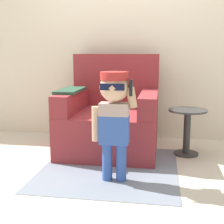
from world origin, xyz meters
TOP-DOWN VIEW (x-y plane):
  - ground_plane at (0.00, 0.00)m, footprint 10.00×10.00m
  - wall_back at (0.00, 0.75)m, footprint 10.00×0.05m
  - armchair at (-0.15, 0.14)m, footprint 1.04×1.03m
  - person_child at (0.02, -0.75)m, footprint 0.38×0.28m
  - side_table at (0.68, 0.07)m, footprint 0.40×0.40m
  - rug at (-0.06, -0.46)m, footprint 1.26×1.35m

SIDE VIEW (x-z plane):
  - ground_plane at x=0.00m, z-range 0.00..0.00m
  - rug at x=-0.06m, z-range 0.00..0.01m
  - side_table at x=0.68m, z-range 0.05..0.54m
  - armchair at x=-0.15m, z-range -0.19..0.88m
  - person_child at x=0.02m, z-range 0.15..1.08m
  - wall_back at x=0.00m, z-range 0.00..2.60m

